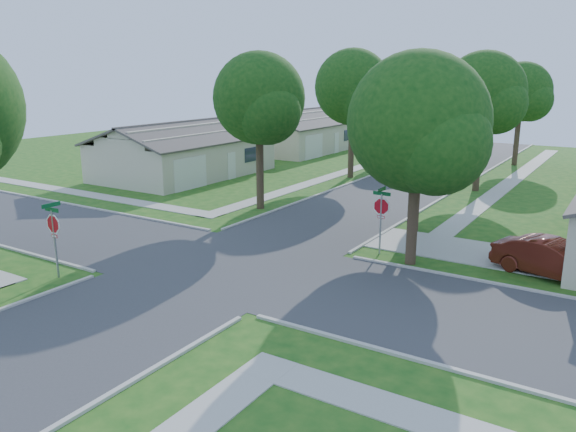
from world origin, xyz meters
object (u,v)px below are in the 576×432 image
at_px(house_nw_near, 185,156).
at_px(car_curb_west, 466,145).
at_px(house_nw_far, 299,136).
at_px(tree_w_mid, 353,91).
at_px(tree_e_near, 421,118).
at_px(tree_e_mid, 484,97).
at_px(car_driveway, 552,259).
at_px(car_curb_east, 458,164).
at_px(stop_sign_ne, 381,209).
at_px(tree_e_far, 522,95).
at_px(tree_w_far, 414,98).
at_px(tree_ne_corner, 419,129).
at_px(tree_w_near, 260,103).
at_px(stop_sign_sw, 53,227).

distance_m(house_nw_near, car_curb_west, 29.32).
bearing_deg(house_nw_far, car_curb_west, 29.31).
bearing_deg(tree_w_mid, tree_e_near, -51.95).
height_order(tree_e_near, tree_e_mid, tree_e_mid).
height_order(tree_e_mid, tree_w_mid, tree_w_mid).
relative_size(tree_w_mid, car_curb_west, 1.88).
bearing_deg(car_driveway, car_curb_east, 40.59).
height_order(stop_sign_ne, tree_w_mid, tree_w_mid).
bearing_deg(car_curb_east, tree_e_far, 60.61).
xyz_separation_m(tree_w_far, tree_ne_corner, (11.01, -29.80, 0.09)).
bearing_deg(stop_sign_ne, car_driveway, 7.73).
xyz_separation_m(tree_ne_corner, car_driveway, (5.14, 1.42, -4.86)).
distance_m(tree_w_near, car_curb_west, 31.94).
distance_m(tree_e_mid, house_nw_near, 22.12).
height_order(tree_w_near, house_nw_far, tree_w_near).
xyz_separation_m(tree_e_mid, car_curb_west, (-5.96, 19.29, -5.51)).
xyz_separation_m(tree_e_far, tree_ne_corner, (1.61, -29.80, -0.39)).
distance_m(tree_w_far, car_curb_east, 10.87).
distance_m(tree_e_far, tree_w_mid, 16.05).
height_order(stop_sign_sw, tree_ne_corner, tree_ne_corner).
distance_m(tree_w_far, house_nw_far, 12.19).
bearing_deg(tree_e_near, car_curb_west, 100.77).
bearing_deg(tree_w_near, car_curb_west, 83.72).
height_order(tree_ne_corner, car_driveway, tree_ne_corner).
bearing_deg(house_nw_near, tree_e_near, -16.11).
height_order(stop_sign_sw, tree_e_near, tree_e_near).
relative_size(stop_sign_sw, car_driveway, 0.67).
height_order(stop_sign_ne, tree_ne_corner, tree_ne_corner).
bearing_deg(tree_w_near, tree_w_far, 90.01).
xyz_separation_m(stop_sign_sw, tree_e_far, (9.45, 38.71, 3.95)).
relative_size(tree_e_mid, car_curb_east, 1.96).
height_order(house_nw_far, car_curb_west, house_nw_far).
height_order(tree_w_near, tree_w_far, tree_w_near).
height_order(tree_e_near, house_nw_near, tree_e_near).
xyz_separation_m(tree_e_far, car_driveway, (6.75, -28.38, -5.24)).
xyz_separation_m(stop_sign_sw, tree_w_far, (0.05, 38.71, 3.48)).
bearing_deg(car_driveway, tree_w_mid, 62.27).
xyz_separation_m(tree_w_far, car_curb_east, (6.48, -7.36, -4.71)).
relative_size(tree_w_near, tree_ne_corner, 1.04).
height_order(tree_e_far, tree_ne_corner, tree_e_far).
height_order(car_curb_east, car_curb_west, car_curb_east).
xyz_separation_m(tree_ne_corner, car_curb_west, (-7.56, 36.09, -4.85)).
bearing_deg(tree_w_far, tree_w_mid, -89.95).
bearing_deg(stop_sign_sw, house_nw_near, 119.83).
bearing_deg(tree_e_mid, house_nw_near, -163.85).
relative_size(stop_sign_ne, house_nw_far, 0.22).
height_order(tree_e_near, tree_w_near, tree_w_near).
distance_m(stop_sign_sw, house_nw_near, 22.71).
bearing_deg(car_curb_west, tree_e_near, 95.38).
relative_size(tree_w_near, car_curb_west, 1.76).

